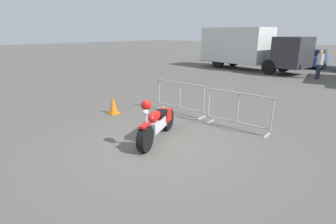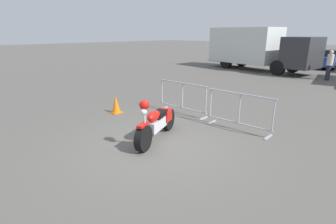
{
  "view_description": "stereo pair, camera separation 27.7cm",
  "coord_description": "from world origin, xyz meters",
  "views": [
    {
      "loc": [
        4.24,
        -4.11,
        2.68
      ],
      "look_at": [
        -0.33,
        0.65,
        0.65
      ],
      "focal_mm": 28.0,
      "sensor_mm": 36.0,
      "label": 1
    },
    {
      "loc": [
        4.44,
        -3.92,
        2.68
      ],
      "look_at": [
        -0.33,
        0.65,
        0.65
      ],
      "focal_mm": 28.0,
      "sensor_mm": 36.0,
      "label": 2
    }
  ],
  "objects": [
    {
      "name": "parked_car_tan",
      "position": [
        -7.19,
        18.76,
        0.7
      ],
      "size": [
        2.25,
        4.29,
        1.39
      ],
      "rotation": [
        0.0,
        0.0,
        1.72
      ],
      "color": "tan",
      "rests_on": "ground"
    },
    {
      "name": "box_truck",
      "position": [
        -5.2,
        13.99,
        1.64
      ],
      "size": [
        7.89,
        3.05,
        2.98
      ],
      "rotation": [
        0.0,
        0.0,
        -0.11
      ],
      "color": "silver",
      "rests_on": "ground"
    },
    {
      "name": "crowd_barrier_far",
      "position": [
        0.76,
        2.36,
        0.55
      ],
      "size": [
        2.0,
        0.56,
        1.07
      ],
      "rotation": [
        0.0,
        0.0,
        0.07
      ],
      "color": "#9EA0A5",
      "rests_on": "ground"
    },
    {
      "name": "parked_car_silver",
      "position": [
        -4.58,
        19.12,
        0.73
      ],
      "size": [
        2.34,
        4.46,
        1.44
      ],
      "rotation": [
        0.0,
        0.0,
        1.72
      ],
      "color": "#B7BABF",
      "rests_on": "ground"
    },
    {
      "name": "crowd_barrier_near",
      "position": [
        -1.42,
        2.36,
        0.55
      ],
      "size": [
        2.0,
        0.56,
        1.07
      ],
      "rotation": [
        0.0,
        0.0,
        0.07
      ],
      "color": "#9EA0A5",
      "rests_on": "ground"
    },
    {
      "name": "parked_car_white",
      "position": [
        -9.81,
        18.87,
        0.73
      ],
      "size": [
        2.34,
        4.46,
        1.44
      ],
      "rotation": [
        0.0,
        0.0,
        1.72
      ],
      "color": "white",
      "rests_on": "ground"
    },
    {
      "name": "parked_car_blue",
      "position": [
        -1.96,
        19.03,
        0.71
      ],
      "size": [
        2.26,
        4.31,
        1.39
      ],
      "rotation": [
        0.0,
        0.0,
        1.72
      ],
      "color": "#284799",
      "rests_on": "ground"
    },
    {
      "name": "traffic_cone",
      "position": [
        -3.03,
        0.77,
        0.29
      ],
      "size": [
        0.34,
        0.34,
        0.59
      ],
      "color": "orange",
      "rests_on": "ground"
    },
    {
      "name": "motorcycle",
      "position": [
        -0.33,
        0.25,
        0.46
      ],
      "size": [
        1.03,
        2.02,
        1.21
      ],
      "rotation": [
        0.0,
        0.0,
        -1.15
      ],
      "color": "black",
      "rests_on": "ground"
    },
    {
      "name": "pedestrian",
      "position": [
        -0.04,
        13.09,
        0.92
      ],
      "size": [
        0.38,
        0.38,
        1.69
      ],
      "rotation": [
        0.0,
        0.0,
        6.16
      ],
      "color": "#262838",
      "rests_on": "ground"
    },
    {
      "name": "ground_plane",
      "position": [
        0.0,
        0.0,
        0.0
      ],
      "size": [
        120.0,
        120.0,
        0.0
      ],
      "primitive_type": "plane",
      "color": "#54514C"
    }
  ]
}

